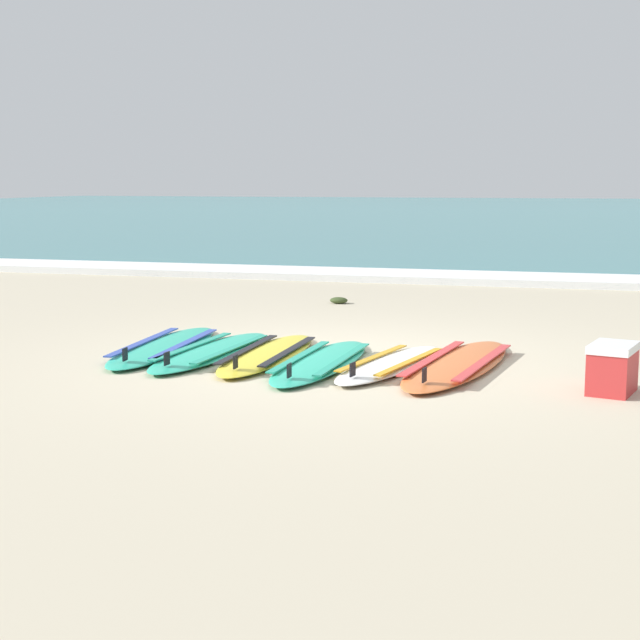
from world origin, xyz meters
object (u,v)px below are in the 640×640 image
surfboard_0 (164,346)px  surfboard_3 (321,362)px  surfboard_5 (458,364)px  cooler_box (612,368)px  surfboard_2 (268,354)px  surfboard_1 (212,351)px  surfboard_4 (391,364)px

surfboard_0 → surfboard_3: (1.63, -0.34, 0.00)m
surfboard_5 → cooler_box: size_ratio=4.87×
surfboard_2 → surfboard_3: bearing=-21.3°
surfboard_2 → surfboard_3: 0.60m
surfboard_0 → surfboard_5: 2.79m
surfboard_1 → surfboard_3: bearing=-10.8°
surfboard_1 → surfboard_3: 1.12m
surfboard_0 → surfboard_1: bearing=-13.7°
surfboard_3 → surfboard_5: same height
surfboard_4 → surfboard_2: bearing=172.5°
surfboard_0 → surfboard_2: size_ratio=1.08×
surfboard_4 → cooler_box: (1.80, -0.49, 0.16)m
surfboard_0 → surfboard_2: same height
surfboard_1 → surfboard_4: 1.71m
surfboard_3 → surfboard_5: bearing=10.6°
surfboard_1 → surfboard_2: 0.54m
surfboard_1 → surfboard_4: (1.70, -0.15, 0.00)m
surfboard_0 → surfboard_5: (2.79, -0.12, -0.00)m
surfboard_5 → surfboard_1: bearing=-179.9°
surfboard_0 → surfboard_3: size_ratio=1.07×
surfboard_1 → surfboard_4: size_ratio=1.11×
surfboard_4 → surfboard_0: bearing=173.0°
surfboard_1 → surfboard_2: (0.54, 0.01, 0.00)m
surfboard_4 → cooler_box: 1.87m
surfboard_0 → cooler_box: bearing=-10.7°
surfboard_1 → surfboard_2: bearing=0.9°
surfboard_2 → surfboard_5: (1.72, -0.00, -0.00)m
surfboard_0 → surfboard_4: same height
surfboard_5 → surfboard_4: bearing=-164.7°
cooler_box → surfboard_2: bearing=167.7°
surfboard_2 → surfboard_0: bearing=173.6°
surfboard_1 → surfboard_5: size_ratio=0.88×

